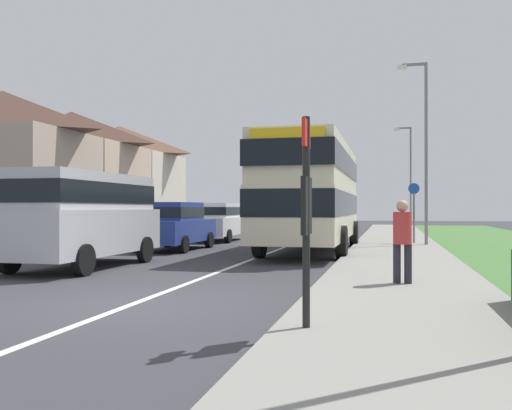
# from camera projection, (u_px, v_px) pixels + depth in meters

# --- Properties ---
(ground_plane) EXTENTS (120.00, 120.00, 0.00)m
(ground_plane) POSITION_uv_depth(u_px,v_px,m) (131.00, 305.00, 8.79)
(ground_plane) COLOR #38383D
(lane_marking_centre) EXTENTS (0.14, 60.00, 0.01)m
(lane_marking_centre) POSITION_uv_depth(u_px,v_px,m) (252.00, 259.00, 16.58)
(lane_marking_centre) COLOR silver
(lane_marking_centre) RESTS_ON ground_plane
(pavement_near_side) EXTENTS (3.20, 68.00, 0.12)m
(pavement_near_side) POSITION_uv_depth(u_px,v_px,m) (400.00, 268.00, 13.66)
(pavement_near_side) COLOR gray
(pavement_near_side) RESTS_ON ground_plane
(double_decker_bus) EXTENTS (2.80, 10.03, 3.70)m
(double_decker_bus) POSITION_uv_depth(u_px,v_px,m) (312.00, 190.00, 19.53)
(double_decker_bus) COLOR beige
(double_decker_bus) RESTS_ON ground_plane
(parked_van_silver) EXTENTS (2.11, 5.19, 2.40)m
(parked_van_silver) POSITION_uv_depth(u_px,v_px,m) (84.00, 212.00, 14.28)
(parked_van_silver) COLOR #B7B7BC
(parked_van_silver) RESTS_ON ground_plane
(parked_car_blue) EXTENTS (1.91, 4.38, 1.72)m
(parked_car_blue) POSITION_uv_depth(u_px,v_px,m) (174.00, 224.00, 20.18)
(parked_car_blue) COLOR navy
(parked_car_blue) RESTS_ON ground_plane
(parked_car_white) EXTENTS (1.94, 4.48, 1.73)m
(parked_car_white) POSITION_uv_depth(u_px,v_px,m) (218.00, 220.00, 25.67)
(parked_car_white) COLOR silver
(parked_car_white) RESTS_ON ground_plane
(pedestrian_at_stop) EXTENTS (0.34, 0.34, 1.67)m
(pedestrian_at_stop) POSITION_uv_depth(u_px,v_px,m) (402.00, 237.00, 10.41)
(pedestrian_at_stop) COLOR #23232D
(pedestrian_at_stop) RESTS_ON ground_plane
(bus_stop_sign) EXTENTS (0.09, 0.52, 2.60)m
(bus_stop_sign) POSITION_uv_depth(u_px,v_px,m) (306.00, 207.00, 6.59)
(bus_stop_sign) COLOR black
(bus_stop_sign) RESTS_ON ground_plane
(cycle_route_sign) EXTENTS (0.44, 0.08, 2.52)m
(cycle_route_sign) POSITION_uv_depth(u_px,v_px,m) (414.00, 210.00, 22.50)
(cycle_route_sign) COLOR slate
(cycle_route_sign) RESTS_ON ground_plane
(street_lamp_mid) EXTENTS (1.14, 0.20, 7.11)m
(street_lamp_mid) POSITION_uv_depth(u_px,v_px,m) (423.00, 141.00, 21.52)
(street_lamp_mid) COLOR slate
(street_lamp_mid) RESTS_ON ground_plane
(street_lamp_far) EXTENTS (1.14, 0.20, 6.96)m
(street_lamp_far) POSITION_uv_depth(u_px,v_px,m) (409.00, 171.00, 37.66)
(street_lamp_far) COLOR slate
(street_lamp_far) RESTS_ON ground_plane
(house_terrace_far_side) EXTENTS (7.75, 18.42, 7.34)m
(house_terrace_far_side) POSITION_uv_depth(u_px,v_px,m) (71.00, 172.00, 33.73)
(house_terrace_far_side) COLOR tan
(house_terrace_far_side) RESTS_ON ground_plane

